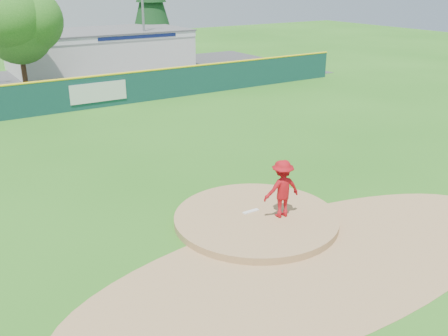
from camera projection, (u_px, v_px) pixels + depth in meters
ground at (256, 222)px, 16.80m from camera, size 120.00×120.00×0.00m
pitchers_mound at (256, 222)px, 16.80m from camera, size 5.50×5.50×0.50m
pitching_rubber at (251, 211)px, 16.94m from camera, size 0.60×0.15×0.04m
infield_dirt_arc at (317, 262)px, 14.43m from camera, size 15.40×15.40×0.01m
parking_lot at (48, 85)px, 38.05m from camera, size 44.00×16.00×0.02m
pitcher at (282, 189)px, 16.33m from camera, size 1.36×0.89×1.97m
van at (42, 94)px, 32.15m from camera, size 4.76×2.74×1.25m
pool_building_grp at (100, 49)px, 44.39m from camera, size 15.20×8.20×3.31m
fence_banners at (5, 104)px, 28.24m from camera, size 14.55×0.04×1.20m
outfield_fence at (84, 92)px, 30.58m from camera, size 40.00×0.14×2.07m
deciduous_tree at (18, 26)px, 33.84m from camera, size 5.60×5.60×7.36m
conifer_tree at (151, 0)px, 49.66m from camera, size 4.40×4.40×9.50m
light_pole_right at (142, 4)px, 42.15m from camera, size 1.75×0.25×10.00m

